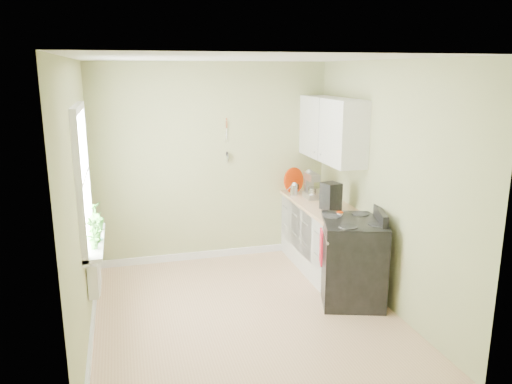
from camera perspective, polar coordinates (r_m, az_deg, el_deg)
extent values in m
cube|color=tan|center=(5.59, -1.25, -13.96)|extent=(3.20, 3.60, 0.02)
cube|color=white|center=(4.95, -1.42, 15.15)|extent=(3.20, 3.60, 0.02)
cube|color=tan|center=(6.83, -5.01, 3.28)|extent=(3.20, 0.02, 2.70)
cube|color=tan|center=(4.98, -19.63, -1.49)|extent=(0.02, 3.60, 2.70)
cube|color=tan|center=(5.69, 14.59, 0.74)|extent=(0.02, 3.60, 2.70)
cube|color=white|center=(6.67, 7.54, -5.19)|extent=(0.60, 1.60, 0.87)
cube|color=#E1B789|center=(6.53, 7.59, -1.42)|extent=(0.64, 1.60, 0.04)
cube|color=white|center=(6.50, 8.62, 7.09)|extent=(0.35, 1.40, 0.80)
cube|color=white|center=(5.22, -19.37, 1.48)|extent=(0.02, 1.00, 1.30)
cube|color=white|center=(5.13, -19.76, 8.99)|extent=(0.06, 1.14, 0.07)
cube|color=white|center=(5.40, -18.58, -5.62)|extent=(0.06, 1.14, 0.07)
cube|color=white|center=(5.22, -19.15, 1.50)|extent=(0.04, 1.00, 0.04)
cube|color=white|center=(5.39, -17.95, -5.43)|extent=(0.18, 1.14, 0.04)
cube|color=white|center=(5.46, -18.03, -8.89)|extent=(0.12, 0.50, 0.35)
cylinder|color=#E1B789|center=(6.76, -3.38, 7.74)|extent=(0.02, 0.02, 0.10)
cylinder|color=silver|center=(6.78, -3.36, 6.73)|extent=(0.01, 0.01, 0.16)
cylinder|color=silver|center=(6.83, -3.32, 3.90)|extent=(0.01, 0.14, 0.14)
cube|color=black|center=(5.84, 10.95, -7.84)|extent=(0.88, 0.95, 0.93)
cube|color=black|center=(5.68, 11.17, -3.34)|extent=(0.88, 0.95, 0.03)
cube|color=black|center=(5.80, 13.86, -2.42)|extent=(0.30, 0.76, 0.14)
cylinder|color=#B2B2B7|center=(5.58, 7.92, -4.81)|extent=(0.22, 0.62, 0.02)
cube|color=red|center=(5.73, 7.45, -6.26)|extent=(0.09, 0.22, 0.39)
cube|color=#B2B2B7|center=(6.75, 6.43, -0.39)|extent=(0.19, 0.28, 0.08)
cube|color=#B2B2B7|center=(6.83, 6.08, 0.92)|extent=(0.11, 0.08, 0.21)
cube|color=#B2B2B7|center=(6.71, 6.43, 1.74)|extent=(0.13, 0.28, 0.09)
sphere|color=#B2B2B7|center=(6.80, 6.11, 2.15)|extent=(0.11, 0.11, 0.11)
cylinder|color=silver|center=(6.68, 6.62, -0.04)|extent=(0.16, 0.16, 0.13)
cylinder|color=silver|center=(6.88, 4.35, 0.24)|extent=(0.11, 0.11, 0.14)
cone|color=silver|center=(6.86, 4.36, 0.98)|extent=(0.11, 0.11, 0.04)
cylinder|color=silver|center=(6.85, 3.75, 0.39)|extent=(0.10, 0.05, 0.08)
cube|color=black|center=(6.20, 8.55, -0.49)|extent=(0.24, 0.25, 0.34)
cylinder|color=black|center=(6.21, 8.27, -1.41)|extent=(0.11, 0.11, 0.12)
cylinder|color=red|center=(6.97, 4.34, 1.33)|extent=(0.36, 0.21, 0.36)
cylinder|color=beige|center=(5.87, 9.56, -2.68)|extent=(0.07, 0.07, 0.07)
cylinder|color=red|center=(5.86, 9.57, -2.30)|extent=(0.08, 0.08, 0.01)
imported|color=#327424|center=(5.07, -18.11, -4.49)|extent=(0.18, 0.20, 0.32)
imported|color=#327424|center=(5.27, -18.00, -3.98)|extent=(0.19, 0.20, 0.29)
imported|color=#327424|center=(5.65, -17.86, -2.64)|extent=(0.23, 0.23, 0.32)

